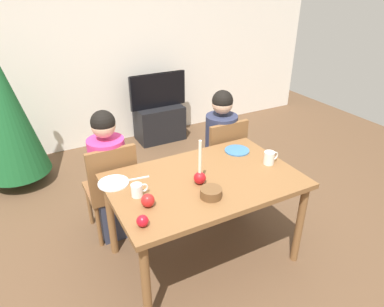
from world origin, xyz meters
The scene contains 19 objects.
ground_plane centered at (0.00, 0.00, 0.00)m, with size 7.68×7.68×0.00m, color brown.
back_wall centered at (0.00, 2.60, 1.30)m, with size 6.40×0.10×2.60m, color silver.
dining_table centered at (0.00, 0.00, 0.67)m, with size 1.40×0.90×0.75m.
chair_left centered at (-0.55, 0.61, 0.51)m, with size 0.40×0.40×0.90m.
chair_right centered at (0.55, 0.61, 0.51)m, with size 0.40×0.40×0.90m.
person_left_child centered at (-0.55, 0.64, 0.57)m, with size 0.30×0.30×1.17m.
person_right_child centered at (0.55, 0.64, 0.57)m, with size 0.30×0.30×1.17m.
tv_stand centered at (0.60, 2.30, 0.24)m, with size 0.64×0.40×0.48m, color black.
tv centered at (0.60, 2.30, 0.71)m, with size 0.79×0.05×0.46m.
christmas_tree centered at (-1.24, 1.96, 0.87)m, with size 0.68×0.68×1.69m.
candle_centerpiece centered at (-0.06, -0.04, 0.82)m, with size 0.09×0.09×0.34m.
plate_left centered at (-0.62, 0.25, 0.76)m, with size 0.22×0.22×0.01m, color silver.
plate_right centered at (0.47, 0.26, 0.76)m, with size 0.21×0.21×0.01m, color teal.
mug_left centered at (-0.51, 0.03, 0.80)m, with size 0.12×0.08×0.09m.
mug_right centered at (0.57, -0.04, 0.80)m, with size 0.13×0.08×0.10m.
fork_left centered at (-0.44, 0.23, 0.75)m, with size 0.18×0.01×0.01m, color silver.
bowl_walnuts centered at (-0.08, -0.22, 0.78)m, with size 0.15×0.15×0.06m, color brown.
apple_near_candle centered at (-0.50, -0.12, 0.79)m, with size 0.09×0.09×0.09m, color red.
apple_by_left_plate centered at (-0.60, -0.29, 0.79)m, with size 0.07×0.07×0.07m, color red.
Camera 1 is at (-1.11, -1.89, 2.10)m, focal length 32.39 mm.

